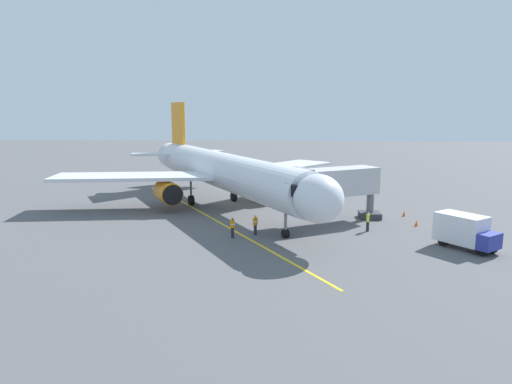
{
  "coord_description": "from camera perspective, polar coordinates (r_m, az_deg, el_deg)",
  "views": [
    {
      "loc": [
        -5.74,
        52.33,
        10.5
      ],
      "look_at": [
        -3.77,
        9.43,
        3.0
      ],
      "focal_mm": 33.07,
      "sensor_mm": 36.0,
      "label": 1
    }
  ],
  "objects": [
    {
      "name": "airplane",
      "position": [
        50.91,
        -4.17,
        2.55
      ],
      "size": [
        31.04,
        36.82,
        11.5
      ],
      "color": "silver",
      "rests_on": "ground"
    },
    {
      "name": "safety_cone_wing_port",
      "position": [
        45.66,
        18.83,
        -3.58
      ],
      "size": [
        0.32,
        0.32,
        0.55
      ],
      "primitive_type": "cone",
      "color": "#F2590F",
      "rests_on": "ground"
    },
    {
      "name": "safety_cone_nose_left",
      "position": [
        44.12,
        20.79,
        -4.15
      ],
      "size": [
        0.32,
        0.32,
        0.55
      ],
      "primitive_type": "cone",
      "color": "#F2590F",
      "rests_on": "ground"
    },
    {
      "name": "safety_cone_nose_right",
      "position": [
        49.45,
        17.46,
        -2.49
      ],
      "size": [
        0.32,
        0.32,
        0.55
      ],
      "primitive_type": "cone",
      "color": "#F2590F",
      "rests_on": "ground"
    },
    {
      "name": "ground_plane",
      "position": [
        53.69,
        -3.56,
        -1.39
      ],
      "size": [
        220.0,
        220.0,
        0.0
      ],
      "primitive_type": "plane",
      "color": "#565659"
    },
    {
      "name": "ground_crew_wing_walker",
      "position": [
        40.03,
        -0.09,
        -3.99
      ],
      "size": [
        0.43,
        0.47,
        1.71
      ],
      "color": "#23232D",
      "rests_on": "ground"
    },
    {
      "name": "apron_lead_in_line",
      "position": [
        45.51,
        -4.86,
        -3.46
      ],
      "size": [
        19.7,
        35.05,
        0.01
      ],
      "primitive_type": "cube",
      "rotation": [
        0.0,
        0.0,
        0.51
      ],
      "color": "yellow",
      "rests_on": "ground"
    },
    {
      "name": "box_truck_near_nose",
      "position": [
        39.4,
        24.03,
        -4.35
      ],
      "size": [
        4.33,
        4.85,
        2.62
      ],
      "color": "#2D3899",
      "rests_on": "ground"
    },
    {
      "name": "ground_crew_loader",
      "position": [
        39.16,
        -2.86,
        -4.32
      ],
      "size": [
        0.41,
        0.27,
        1.71
      ],
      "color": "#23232D",
      "rests_on": "ground"
    },
    {
      "name": "ground_crew_marshaller",
      "position": [
        42.36,
        13.37,
        -3.49
      ],
      "size": [
        0.33,
        0.44,
        1.71
      ],
      "color": "#23232D",
      "rests_on": "ground"
    },
    {
      "name": "jet_bridge",
      "position": [
        43.63,
        8.09,
        0.92
      ],
      "size": [
        10.86,
        7.6,
        5.4
      ],
      "color": "#B7B7BC",
      "rests_on": "ground"
    }
  ]
}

